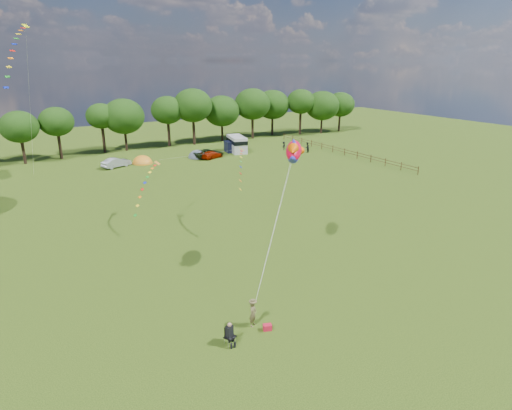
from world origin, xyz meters
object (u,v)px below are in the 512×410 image
car_c (212,155)px  camp_chair (229,331)px  kite_flyer (253,314)px  fish_kite (294,151)px  walker_a (307,147)px  walker_b (284,146)px  tent_orange (143,163)px  tent_greyblue (198,157)px  car_b (116,163)px  car_d (209,153)px  campervan_d (237,143)px

car_c → camp_chair: (-19.53, -44.12, 0.24)m
kite_flyer → fish_kite: bearing=5.2°
walker_a → walker_b: bearing=-82.2°
camp_chair → walker_a: 53.46m
tent_orange → kite_flyer: bearing=-98.5°
tent_orange → kite_flyer: 45.97m
camp_chair → walker_a: walker_a is taller
car_c → tent_greyblue: bearing=21.1°
walker_b → car_b: bearing=-32.3°
tent_orange → kite_flyer: (-6.79, -45.46, 0.79)m
fish_kite → tent_greyblue: bearing=25.8°
car_b → walker_b: walker_b is taller
walker_a → tent_greyblue: bearing=-38.6°
camp_chair → tent_orange: bearing=54.5°
fish_kite → walker_b: fish_kite is taller
tent_greyblue → fish_kite: (-8.99, -39.13, 8.78)m
fish_kite → car_c: bearing=22.8°
car_b → fish_kite: bearing=165.9°
tent_orange → car_b: bearing=-172.0°
tent_greyblue → camp_chair: bearing=-111.3°
car_b → car_c: bearing=-116.4°
tent_orange → walker_b: 24.75m
car_b → car_c: (14.80, -1.61, -0.12)m
car_d → camp_chair: car_d is taller
car_c → car_d: (-0.19, 0.82, 0.10)m
car_d → fish_kite: size_ratio=1.59×
car_b → camp_chair: car_b is taller
tent_greyblue → walker_b: (15.58, -1.92, 0.73)m
car_c → fish_kite: bearing=140.9°
car_d → tent_greyblue: car_d is taller
walker_a → walker_b: (-2.12, 4.00, -0.15)m
car_b → campervan_d: 20.82m
campervan_d → fish_kite: size_ratio=1.84×
tent_orange → tent_greyblue: tent_orange is taller
tent_greyblue → walker_b: bearing=-7.0°
car_d → tent_greyblue: size_ratio=1.45×
car_b → kite_flyer: 44.97m
kite_flyer → camp_chair: size_ratio=1.16×
car_c → car_d: 0.85m
car_b → car_d: (14.61, -0.79, -0.02)m
fish_kite → walker_a: 43.33m
car_d → campervan_d: bearing=-79.3°
walker_a → walker_b: size_ratio=1.20×
car_b → campervan_d: campervan_d is taller
campervan_d → car_c: bearing=126.3°
car_d → kite_flyer: kite_flyer is taller
walker_a → fish_kite: bearing=31.1°
campervan_d → walker_b: campervan_d is taller
car_b → camp_chair: size_ratio=2.90×
campervan_d → tent_greyblue: size_ratio=1.68×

